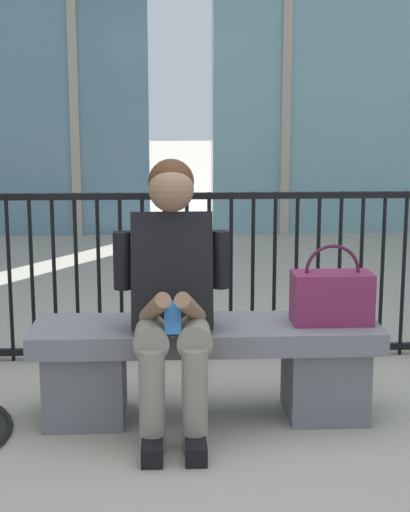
{
  "coord_description": "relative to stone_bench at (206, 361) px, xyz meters",
  "views": [
    {
      "loc": [
        -0.18,
        -3.47,
        1.44
      ],
      "look_at": [
        0.0,
        0.1,
        0.75
      ],
      "focal_mm": 54.71,
      "sensor_mm": 36.0,
      "label": 1
    }
  ],
  "objects": [
    {
      "name": "ground_plane",
      "position": [
        0.0,
        0.0,
        -0.27
      ],
      "size": [
        60.0,
        60.0,
        0.0
      ],
      "primitive_type": "plane",
      "color": "#A8A091"
    },
    {
      "name": "handbag_on_bench",
      "position": [
        0.58,
        -0.01,
        0.31
      ],
      "size": [
        0.37,
        0.18,
        0.37
      ],
      "color": "#7A234C",
      "rests_on": "stone_bench"
    },
    {
      "name": "seated_person_with_phone",
      "position": [
        -0.16,
        -0.13,
        0.38
      ],
      "size": [
        0.52,
        0.66,
        1.21
      ],
      "color": "gray",
      "rests_on": "ground"
    },
    {
      "name": "plaza_railing",
      "position": [
        -0.0,
        0.87,
        0.22
      ],
      "size": [
        9.16,
        0.04,
        0.97
      ],
      "color": "black",
      "rests_on": "ground"
    },
    {
      "name": "stone_bench",
      "position": [
        0.0,
        0.0,
        0.0
      ],
      "size": [
        1.6,
        0.44,
        0.45
      ],
      "color": "slate",
      "rests_on": "ground"
    }
  ]
}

